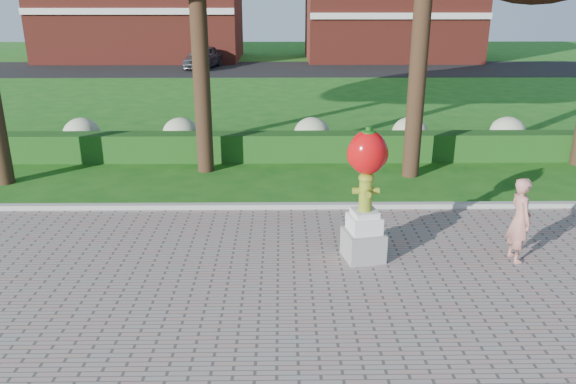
{
  "coord_description": "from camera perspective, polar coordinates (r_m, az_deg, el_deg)",
  "views": [
    {
      "loc": [
        0.07,
        -8.72,
        4.57
      ],
      "look_at": [
        0.19,
        1.0,
        1.13
      ],
      "focal_mm": 35.0,
      "sensor_mm": 36.0,
      "label": 1
    }
  ],
  "objects": [
    {
      "name": "woman",
      "position": [
        10.71,
        22.47,
        -2.62
      ],
      "size": [
        0.41,
        0.59,
        1.54
      ],
      "primitive_type": "imported",
      "rotation": [
        0.0,
        0.0,
        1.65
      ],
      "color": "tan",
      "rests_on": "walkway"
    },
    {
      "name": "lawn_hedge",
      "position": [
        16.26,
        -0.92,
        4.62
      ],
      "size": [
        24.0,
        0.7,
        0.8
      ],
      "primitive_type": "cube",
      "color": "#134112",
      "rests_on": "ground"
    },
    {
      "name": "building_left",
      "position": [
        43.9,
        -14.63,
        17.49
      ],
      "size": [
        14.0,
        8.0,
        7.0
      ],
      "primitive_type": "cube",
      "color": "maroon",
      "rests_on": "ground"
    },
    {
      "name": "hydrant_sculpture",
      "position": [
        9.86,
        7.91,
        0.08
      ],
      "size": [
        0.78,
        0.78,
        2.43
      ],
      "rotation": [
        0.0,
        0.0,
        0.21
      ],
      "color": "gray",
      "rests_on": "walkway"
    },
    {
      "name": "parked_car",
      "position": [
        37.74,
        -8.64,
        13.42
      ],
      "size": [
        2.38,
        4.39,
        1.42
      ],
      "primitive_type": "imported",
      "rotation": [
        0.0,
        0.0,
        -0.18
      ],
      "color": "#43454B",
      "rests_on": "street"
    },
    {
      "name": "curb",
      "position": [
        12.55,
        -0.97,
        -1.51
      ],
      "size": [
        40.0,
        0.18,
        0.15
      ],
      "primitive_type": "cube",
      "color": "#ADADA5",
      "rests_on": "ground"
    },
    {
      "name": "hydrangea_row",
      "position": [
        17.2,
        1.01,
        5.96
      ],
      "size": [
        20.1,
        1.1,
        0.99
      ],
      "color": "#B6B58B",
      "rests_on": "ground"
    },
    {
      "name": "ground",
      "position": [
        9.84,
        -1.03,
        -8.19
      ],
      "size": [
        100.0,
        100.0,
        0.0
      ],
      "primitive_type": "plane",
      "color": "#185916",
      "rests_on": "ground"
    },
    {
      "name": "building_right",
      "position": [
        43.47,
        10.3,
        17.38
      ],
      "size": [
        12.0,
        8.0,
        6.4
      ],
      "primitive_type": "cube",
      "color": "maroon",
      "rests_on": "ground"
    },
    {
      "name": "street",
      "position": [
        37.0,
        -0.81,
        12.4
      ],
      "size": [
        50.0,
        8.0,
        0.02
      ],
      "primitive_type": "cube",
      "color": "black",
      "rests_on": "ground"
    }
  ]
}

